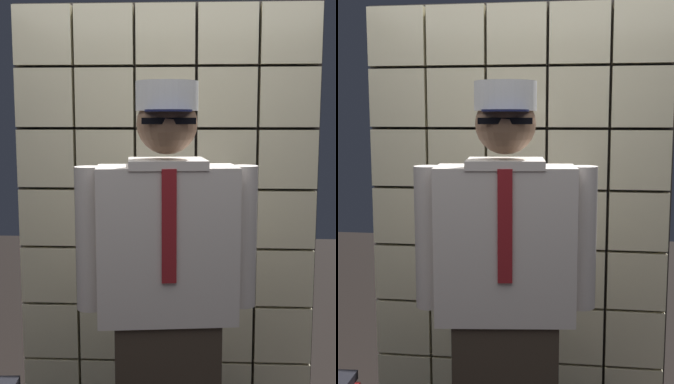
# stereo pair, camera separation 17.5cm
# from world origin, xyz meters

# --- Properties ---
(glass_block_wall) EXTENTS (1.67, 0.10, 2.33)m
(glass_block_wall) POSITION_xyz_m (0.00, 1.37, 1.15)
(glass_block_wall) COLOR beige
(glass_block_wall) RESTS_ON ground
(standing_person) EXTENTS (0.74, 0.34, 1.84)m
(standing_person) POSITION_xyz_m (0.05, 0.52, 0.96)
(standing_person) COLOR #382D23
(standing_person) RESTS_ON ground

